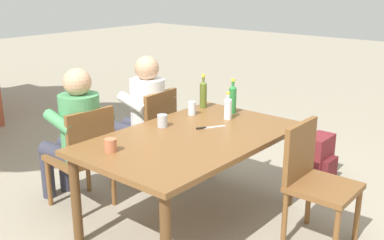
# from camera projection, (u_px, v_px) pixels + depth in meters

# --- Properties ---
(ground_plane) EXTENTS (24.00, 24.00, 0.00)m
(ground_plane) POSITION_uv_depth(u_px,v_px,m) (192.00, 222.00, 3.62)
(ground_plane) COLOR gray
(dining_table) EXTENTS (1.67, 1.03, 0.72)m
(dining_table) POSITION_uv_depth(u_px,v_px,m) (192.00, 145.00, 3.43)
(dining_table) COLOR brown
(dining_table) RESTS_ON ground_plane
(chair_far_left) EXTENTS (0.48, 0.48, 0.87)m
(chair_far_left) POSITION_uv_depth(u_px,v_px,m) (84.00, 153.00, 3.69)
(chair_far_left) COLOR brown
(chair_far_left) RESTS_ON ground_plane
(chair_far_right) EXTENTS (0.47, 0.47, 0.87)m
(chair_far_right) POSITION_uv_depth(u_px,v_px,m) (151.00, 130.00, 4.26)
(chair_far_right) COLOR brown
(chair_far_right) RESTS_ON ground_plane
(chair_near_right) EXTENTS (0.44, 0.44, 0.87)m
(chair_near_right) POSITION_uv_depth(u_px,v_px,m) (314.00, 177.00, 3.25)
(chair_near_right) COLOR brown
(chair_near_right) RESTS_ON ground_plane
(person_in_white_shirt) EXTENTS (0.47, 0.61, 1.18)m
(person_in_white_shirt) POSITION_uv_depth(u_px,v_px,m) (75.00, 131.00, 3.72)
(person_in_white_shirt) COLOR #4C935B
(person_in_white_shirt) RESTS_ON ground_plane
(person_in_plaid_shirt) EXTENTS (0.47, 0.61, 1.18)m
(person_in_plaid_shirt) POSITION_uv_depth(u_px,v_px,m) (142.00, 111.00, 4.27)
(person_in_plaid_shirt) COLOR white
(person_in_plaid_shirt) RESTS_ON ground_plane
(bottle_clear) EXTENTS (0.06, 0.06, 0.23)m
(bottle_clear) POSITION_uv_depth(u_px,v_px,m) (228.00, 107.00, 3.78)
(bottle_clear) COLOR white
(bottle_clear) RESTS_ON dining_table
(bottle_green) EXTENTS (0.06, 0.06, 0.30)m
(bottle_green) POSITION_uv_depth(u_px,v_px,m) (233.00, 98.00, 3.94)
(bottle_green) COLOR #287A38
(bottle_green) RESTS_ON dining_table
(bottle_olive) EXTENTS (0.06, 0.06, 0.30)m
(bottle_olive) POSITION_uv_depth(u_px,v_px,m) (203.00, 93.00, 4.11)
(bottle_olive) COLOR #566623
(bottle_olive) RESTS_ON dining_table
(cup_terracotta) EXTENTS (0.08, 0.08, 0.09)m
(cup_terracotta) POSITION_uv_depth(u_px,v_px,m) (111.00, 145.00, 3.08)
(cup_terracotta) COLOR #BC6B47
(cup_terracotta) RESTS_ON dining_table
(cup_glass) EXTENTS (0.07, 0.07, 0.12)m
(cup_glass) POSITION_uv_depth(u_px,v_px,m) (192.00, 108.00, 3.91)
(cup_glass) COLOR silver
(cup_glass) RESTS_ON dining_table
(cup_steel) EXTENTS (0.08, 0.08, 0.10)m
(cup_steel) POSITION_uv_depth(u_px,v_px,m) (162.00, 121.00, 3.60)
(cup_steel) COLOR #B2B7BC
(cup_steel) RESTS_ON dining_table
(table_knife) EXTENTS (0.22, 0.14, 0.01)m
(table_knife) POSITION_uv_depth(u_px,v_px,m) (208.00, 127.00, 3.58)
(table_knife) COLOR silver
(table_knife) RESTS_ON dining_table
(backpack_by_near_side) EXTENTS (0.32, 0.24, 0.43)m
(backpack_by_near_side) POSITION_uv_depth(u_px,v_px,m) (319.00, 159.00, 4.33)
(backpack_by_near_side) COLOR maroon
(backpack_by_near_side) RESTS_ON ground_plane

